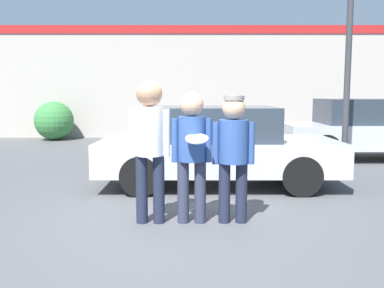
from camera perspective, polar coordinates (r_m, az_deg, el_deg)
ground_plane at (r=5.72m, az=-0.95°, el=-10.25°), size 56.00×56.00×0.00m
storefront_building at (r=16.18m, az=-0.30°, el=8.33°), size 24.00×0.22×4.16m
person_left at (r=5.46m, az=-5.62°, el=0.86°), size 0.52×0.35×1.84m
person_middle_with_frisbee at (r=5.45m, az=0.01°, el=-0.25°), size 0.52×0.57×1.69m
person_right at (r=5.49m, az=5.59°, el=-0.40°), size 0.54×0.37×1.65m
parked_car_near at (r=7.78m, az=3.33°, el=-0.25°), size 4.25×1.93×1.43m
parked_car_far at (r=11.75m, az=22.27°, el=1.89°), size 4.23×1.91×1.53m
shrub at (r=16.10m, az=-17.87°, el=2.97°), size 1.38×1.38×1.38m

